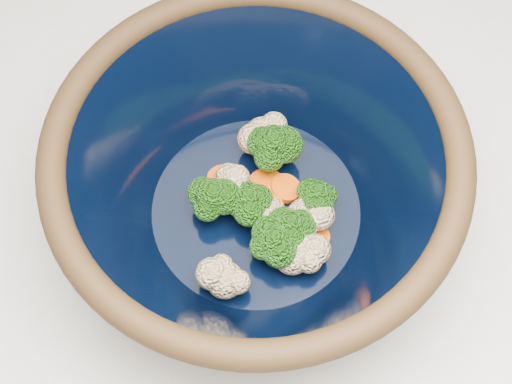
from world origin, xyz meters
name	(u,v)px	position (x,y,z in m)	size (l,w,h in m)	color
ground	(301,373)	(0.00, 0.00, 0.00)	(3.00, 3.00, 0.00)	#9E7A54
counter	(318,308)	(0.00, 0.00, 0.45)	(1.20, 1.20, 0.90)	beige
mixing_bowl	(256,184)	(-0.11, -0.02, 0.98)	(0.39, 0.39, 0.14)	black
vegetable_pile	(265,202)	(-0.10, -0.03, 0.95)	(0.13, 0.15, 0.05)	#608442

